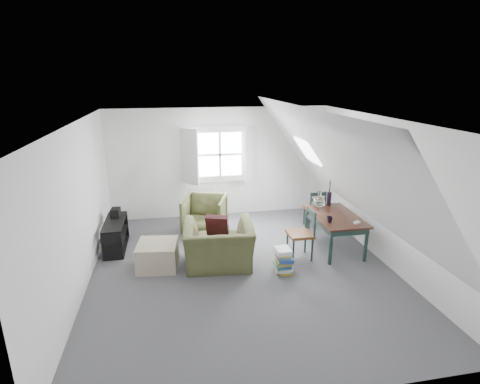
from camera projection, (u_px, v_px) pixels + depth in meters
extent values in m
plane|color=#4F4F54|center=(243.00, 270.00, 6.37)|extent=(5.50, 5.50, 0.00)
plane|color=white|center=(243.00, 122.00, 5.63)|extent=(5.50, 5.50, 0.00)
plane|color=white|center=(220.00, 163.00, 8.58)|extent=(5.00, 0.00, 5.00)
plane|color=white|center=(301.00, 294.00, 3.42)|extent=(5.00, 0.00, 5.00)
plane|color=white|center=(78.00, 210.00, 5.56)|extent=(0.00, 5.50, 5.50)
plane|color=white|center=(385.00, 192.00, 6.44)|extent=(0.00, 5.50, 5.50)
plane|color=white|center=(141.00, 173.00, 5.57)|extent=(3.19, 5.50, 4.48)
plane|color=white|center=(336.00, 164.00, 6.12)|extent=(3.19, 5.50, 4.48)
cube|color=white|center=(220.00, 154.00, 8.50)|extent=(1.30, 0.04, 1.30)
cube|color=white|center=(190.00, 157.00, 8.23)|extent=(0.35, 0.35, 1.25)
cube|color=white|center=(250.00, 155.00, 8.47)|extent=(0.35, 0.35, 1.25)
cube|color=white|center=(220.00, 154.00, 8.49)|extent=(1.00, 0.02, 1.00)
cube|color=white|center=(220.00, 155.00, 8.47)|extent=(1.08, 0.04, 0.05)
cube|color=white|center=(220.00, 155.00, 8.47)|extent=(0.05, 0.04, 1.08)
cube|color=white|center=(307.00, 151.00, 7.35)|extent=(0.35, 0.75, 0.47)
imported|color=#4A4E29|center=(219.00, 265.00, 6.53)|extent=(1.25, 1.12, 0.76)
imported|color=#4A4E29|center=(205.00, 232.00, 7.93)|extent=(1.06, 1.08, 0.78)
cube|color=#350E12|center=(217.00, 225.00, 6.46)|extent=(0.43, 0.33, 0.40)
cube|color=tan|center=(158.00, 255.00, 6.41)|extent=(0.74, 0.74, 0.44)
cube|color=black|center=(335.00, 216.00, 6.98)|extent=(0.80, 1.34, 0.04)
cube|color=#1E332E|center=(335.00, 220.00, 7.00)|extent=(0.71, 1.25, 0.11)
cylinder|color=#1E332E|center=(331.00, 248.00, 6.46)|extent=(0.06, 0.06, 0.63)
cylinder|color=#1E332E|center=(366.00, 245.00, 6.58)|extent=(0.06, 0.06, 0.63)
cylinder|color=#1E332E|center=(306.00, 222.00, 7.58)|extent=(0.06, 0.06, 0.63)
cylinder|color=#1E332E|center=(337.00, 220.00, 7.70)|extent=(0.06, 0.06, 0.63)
sphere|color=silver|center=(319.00, 202.00, 7.33)|extent=(0.23, 0.23, 0.23)
cylinder|color=silver|center=(319.00, 195.00, 7.29)|extent=(0.07, 0.07, 0.13)
cylinder|color=black|center=(329.00, 199.00, 7.47)|extent=(0.09, 0.09, 0.28)
cylinder|color=#3F2D1E|center=(330.00, 184.00, 7.38)|extent=(0.03, 0.06, 0.49)
cylinder|color=#3F2D1E|center=(331.00, 184.00, 7.39)|extent=(0.05, 0.07, 0.49)
cylinder|color=#3F2D1E|center=(330.00, 184.00, 7.37)|extent=(0.06, 0.08, 0.49)
imported|color=black|center=(329.00, 222.00, 6.65)|extent=(0.12, 0.12, 0.10)
cube|color=white|center=(357.00, 223.00, 6.58)|extent=(0.12, 0.11, 0.04)
cube|color=brown|center=(314.00, 208.00, 8.06)|extent=(0.40, 0.40, 0.05)
cylinder|color=#1E332E|center=(318.00, 215.00, 8.31)|extent=(0.03, 0.03, 0.41)
cylinder|color=#1E332E|center=(324.00, 220.00, 8.01)|extent=(0.03, 0.03, 0.41)
cylinder|color=#1E332E|center=(304.00, 216.00, 8.25)|extent=(0.03, 0.03, 0.41)
cylinder|color=#1E332E|center=(309.00, 221.00, 7.95)|extent=(0.03, 0.03, 0.41)
cylinder|color=#1E332E|center=(325.00, 201.00, 7.86)|extent=(0.03, 0.03, 0.43)
cylinder|color=#1E332E|center=(311.00, 202.00, 7.80)|extent=(0.03, 0.03, 0.43)
cube|color=#1E332E|center=(319.00, 194.00, 7.78)|extent=(0.32, 0.03, 0.08)
cube|color=#1E332E|center=(318.00, 200.00, 7.82)|extent=(0.32, 0.03, 0.06)
cube|color=brown|center=(300.00, 234.00, 6.67)|extent=(0.43, 0.43, 0.05)
cylinder|color=#1E332E|center=(287.00, 243.00, 6.87)|extent=(0.04, 0.04, 0.44)
cylinder|color=#1E332E|center=(305.00, 242.00, 6.93)|extent=(0.04, 0.04, 0.44)
cylinder|color=#1E332E|center=(293.00, 251.00, 6.55)|extent=(0.04, 0.04, 0.44)
cylinder|color=#1E332E|center=(312.00, 250.00, 6.61)|extent=(0.04, 0.04, 0.44)
cylinder|color=#1E332E|center=(308.00, 218.00, 6.80)|extent=(0.04, 0.04, 0.46)
cylinder|color=#1E332E|center=(315.00, 225.00, 6.47)|extent=(0.04, 0.04, 0.46)
cube|color=#1E332E|center=(312.00, 212.00, 6.58)|extent=(0.03, 0.35, 0.08)
cube|color=#1E332E|center=(311.00, 219.00, 6.62)|extent=(0.03, 0.35, 0.06)
cube|color=black|center=(117.00, 247.00, 7.18)|extent=(0.36, 1.07, 0.03)
cube|color=black|center=(116.00, 235.00, 7.11)|extent=(0.36, 1.07, 0.03)
cube|color=black|center=(114.00, 222.00, 7.03)|extent=(0.36, 1.07, 0.03)
cube|color=black|center=(112.00, 247.00, 6.62)|extent=(0.36, 0.03, 0.53)
cube|color=black|center=(119.00, 225.00, 7.60)|extent=(0.36, 0.03, 0.53)
cube|color=#264C99|center=(114.00, 249.00, 6.86)|extent=(0.16, 0.18, 0.20)
cube|color=red|center=(117.00, 240.00, 7.24)|extent=(0.16, 0.21, 0.20)
cube|color=white|center=(114.00, 233.00, 6.91)|extent=(0.16, 0.20, 0.18)
cube|color=black|center=(116.00, 213.00, 7.24)|extent=(0.18, 0.24, 0.18)
cube|color=#B29933|center=(284.00, 271.00, 6.30)|extent=(0.22, 0.29, 0.04)
cube|color=white|center=(282.00, 269.00, 6.30)|extent=(0.29, 0.32, 0.04)
cube|color=white|center=(285.00, 267.00, 6.27)|extent=(0.24, 0.31, 0.04)
cube|color=#337F4C|center=(282.00, 265.00, 6.26)|extent=(0.24, 0.30, 0.03)
cube|color=#264C99|center=(284.00, 264.00, 6.23)|extent=(0.26, 0.33, 0.03)
cube|color=#B29933|center=(283.00, 262.00, 6.25)|extent=(0.22, 0.29, 0.03)
cube|color=#B29933|center=(283.00, 260.00, 6.26)|extent=(0.26, 0.32, 0.04)
cube|color=#264C99|center=(286.00, 259.00, 6.21)|extent=(0.26, 0.33, 0.04)
cube|color=#264C99|center=(285.00, 257.00, 6.19)|extent=(0.26, 0.32, 0.04)
cube|color=#B29933|center=(283.00, 254.00, 6.24)|extent=(0.24, 0.30, 0.04)
cube|color=white|center=(283.00, 252.00, 6.21)|extent=(0.24, 0.28, 0.04)
cube|color=white|center=(283.00, 250.00, 6.21)|extent=(0.24, 0.29, 0.03)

